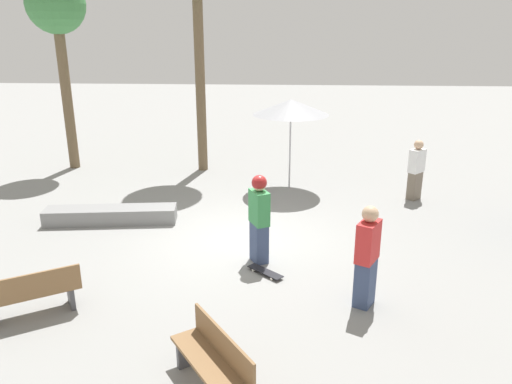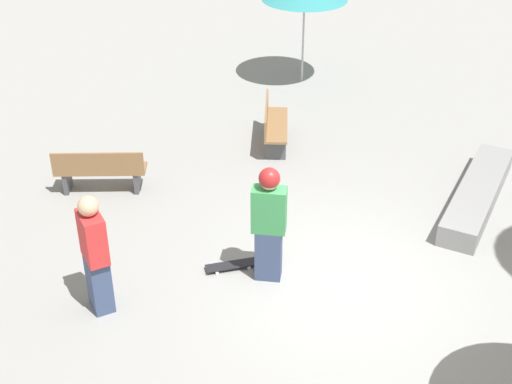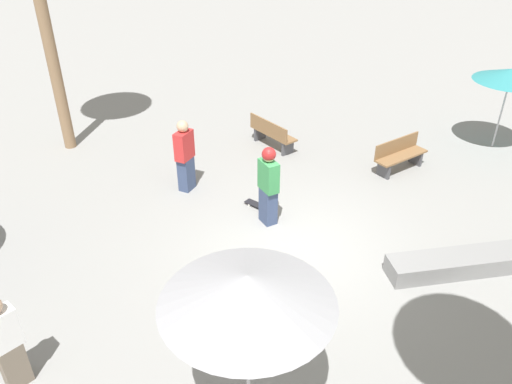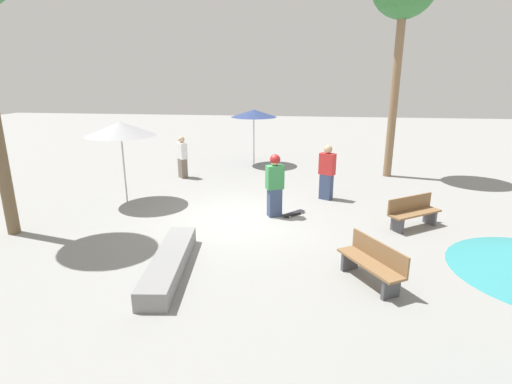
{
  "view_description": "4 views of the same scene",
  "coord_description": "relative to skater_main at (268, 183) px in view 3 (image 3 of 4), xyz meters",
  "views": [
    {
      "loc": [
        10.22,
        0.89,
        4.66
      ],
      "look_at": [
        0.75,
        0.35,
        1.43
      ],
      "focal_mm": 35.0,
      "sensor_mm": 36.0,
      "label": 1
    },
    {
      "loc": [
        -3.63,
        7.58,
        6.63
      ],
      "look_at": [
        1.14,
        0.47,
        1.43
      ],
      "focal_mm": 50.0,
      "sensor_mm": 36.0,
      "label": 2
    },
    {
      "loc": [
        -8.32,
        1.23,
        6.39
      ],
      "look_at": [
        0.58,
        0.72,
        1.01
      ],
      "focal_mm": 35.0,
      "sensor_mm": 36.0,
      "label": 3
    },
    {
      "loc": [
        1.87,
        -10.67,
        4.02
      ],
      "look_at": [
        0.42,
        0.29,
        0.76
      ],
      "focal_mm": 28.0,
      "sensor_mm": 36.0,
      "label": 4
    }
  ],
  "objects": [
    {
      "name": "bench_far",
      "position": [
        3.81,
        -0.41,
        -0.57
      ],
      "size": [
        1.56,
        1.28,
        0.85
      ],
      "rotation": [
        0.0,
        0.0,
        3.75
      ],
      "color": "#47474C",
      "rests_on": "ground_plane"
    },
    {
      "name": "bench_near",
      "position": [
        2.27,
        -3.66,
        -0.57
      ],
      "size": [
        1.21,
        1.59,
        0.85
      ],
      "rotation": [
        0.0,
        0.0,
        2.12
      ],
      "color": "#47474C",
      "rests_on": "ground_plane"
    },
    {
      "name": "bystander_watching",
      "position": [
        -4.07,
        4.1,
        -0.16
      ],
      "size": [
        0.5,
        0.51,
        1.68
      ],
      "rotation": [
        0.0,
        0.0,
        2.33
      ],
      "color": "#726656",
      "rests_on": "ground_plane"
    },
    {
      "name": "skateboard",
      "position": [
        0.57,
        0.15,
        -0.94
      ],
      "size": [
        0.68,
        0.73,
        0.07
      ],
      "rotation": [
        0.0,
        0.0,
        0.85
      ],
      "color": "black",
      "rests_on": "ground_plane"
    },
    {
      "name": "skater_main",
      "position": [
        0.0,
        0.0,
        0.0
      ],
      "size": [
        0.56,
        0.46,
        1.85
      ],
      "rotation": [
        0.0,
        0.0,
        0.45
      ],
      "color": "#38476B",
      "rests_on": "ground_plane"
    },
    {
      "name": "shade_umbrella_grey",
      "position": [
        -4.88,
        0.65,
        1.4
      ],
      "size": [
        2.17,
        2.17,
        2.62
      ],
      "color": "#B7B7BC",
      "rests_on": "ground_plane"
    },
    {
      "name": "bystander_far",
      "position": [
        1.56,
        1.9,
        -0.08
      ],
      "size": [
        0.57,
        0.48,
        1.83
      ],
      "rotation": [
        0.0,
        0.0,
        2.64
      ],
      "color": "#38476B",
      "rests_on": "ground_plane"
    },
    {
      "name": "shade_umbrella_teal",
      "position": [
        3.5,
        -6.86,
        1.14
      ],
      "size": [
        1.97,
        1.97,
        2.31
      ],
      "color": "#B7B7BC",
      "rests_on": "ground_plane"
    },
    {
      "name": "concrete_ledge",
      "position": [
        -1.9,
        -3.74,
        -0.81
      ],
      "size": [
        0.98,
        3.22,
        0.38
      ],
      "rotation": [
        0.0,
        0.0,
        1.69
      ],
      "color": "gray",
      "rests_on": "ground_plane"
    },
    {
      "name": "ground_plane",
      "position": [
        -0.95,
        -0.43,
        -1.0
      ],
      "size": [
        60.0,
        60.0,
        0.0
      ],
      "primitive_type": "plane",
      "color": "gray"
    }
  ]
}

